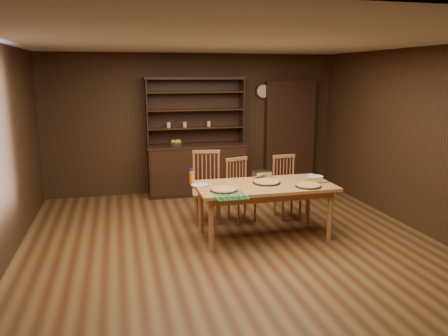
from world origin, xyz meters
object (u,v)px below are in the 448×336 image
object	(u,v)px
dining_table	(264,190)
chair_right	(286,184)
chair_left	(207,184)
juice_bottle	(192,177)
china_hutch	(197,163)
chair_center	(240,188)

from	to	relation	value
dining_table	chair_right	xyz separation A→B (m)	(0.63, 0.77, -0.15)
chair_left	chair_right	xyz separation A→B (m)	(1.25, -0.11, -0.06)
chair_left	juice_bottle	world-z (taller)	chair_left
dining_table	chair_left	xyz separation A→B (m)	(-0.62, 0.88, -0.09)
china_hutch	chair_left	size ratio (longest dim) A/B	2.00
dining_table	chair_right	world-z (taller)	chair_right
chair_left	chair_center	xyz separation A→B (m)	(0.49, -0.09, -0.07)
chair_left	chair_center	distance (m)	0.51
chair_center	chair_right	size ratio (longest dim) A/B	0.99
chair_left	juice_bottle	distance (m)	0.75
chair_center	china_hutch	bearing A→B (deg)	86.23
chair_left	chair_right	distance (m)	1.26
chair_center	chair_right	bearing A→B (deg)	-17.67
chair_center	chair_right	distance (m)	0.75
chair_left	chair_center	world-z (taller)	chair_left
juice_bottle	dining_table	bearing A→B (deg)	-15.47
chair_center	juice_bottle	distance (m)	1.03
chair_left	chair_right	bearing A→B (deg)	2.91
china_hutch	juice_bottle	bearing A→B (deg)	-101.86
juice_bottle	chair_left	bearing A→B (deg)	61.66
chair_center	dining_table	bearing A→B (deg)	-97.30
dining_table	chair_center	world-z (taller)	chair_center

